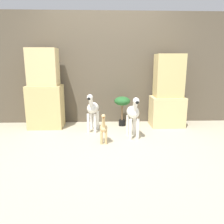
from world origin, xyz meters
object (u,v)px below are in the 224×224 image
(zebra_right, at_px, (133,113))
(giraffe_figurine, at_px, (104,128))
(potted_palm_front, at_px, (122,104))
(zebra_left, at_px, (93,109))

(zebra_right, relative_size, giraffe_figurine, 1.42)
(giraffe_figurine, height_order, potted_palm_front, potted_palm_front)
(zebra_left, bearing_deg, zebra_right, -27.99)
(zebra_right, xyz_separation_m, giraffe_figurine, (-0.49, -0.23, -0.18))
(zebra_left, bearing_deg, giraffe_figurine, -71.74)
(zebra_right, distance_m, giraffe_figurine, 0.57)
(giraffe_figurine, bearing_deg, zebra_left, 108.26)
(zebra_right, relative_size, potted_palm_front, 1.22)
(zebra_left, xyz_separation_m, giraffe_figurine, (0.20, -0.59, -0.18))
(zebra_left, distance_m, giraffe_figurine, 0.65)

